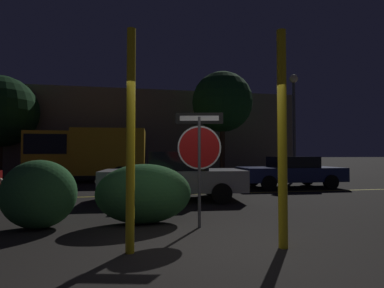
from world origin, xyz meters
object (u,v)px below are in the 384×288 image
(hedge_bush_2, at_px, (144,194))
(passing_car_3, at_px, (290,172))
(yellow_pole_right, at_px, (282,138))
(street_lamp, at_px, (294,108))
(hedge_bush_1, at_px, (39,194))
(passing_car_2, at_px, (174,176))
(stop_sign, at_px, (199,147))
(tree_1, at_px, (222,102))
(delivery_truck, at_px, (86,152))
(yellow_pole_left, at_px, (131,139))
(tree_0, at_px, (0,111))

(hedge_bush_2, distance_m, passing_car_3, 8.44)
(yellow_pole_right, relative_size, street_lamp, 0.56)
(hedge_bush_1, relative_size, hedge_bush_2, 0.71)
(hedge_bush_1, distance_m, passing_car_2, 4.33)
(yellow_pole_right, bearing_deg, stop_sign, 123.48)
(hedge_bush_2, height_order, passing_car_2, passing_car_2)
(passing_car_3, height_order, street_lamp, street_lamp)
(hedge_bush_1, distance_m, tree_1, 13.99)
(hedge_bush_1, xyz_separation_m, delivery_truck, (-0.65, 10.05, 0.90))
(yellow_pole_left, height_order, yellow_pole_right, yellow_pole_right)
(stop_sign, distance_m, hedge_bush_1, 3.23)
(delivery_truck, distance_m, tree_0, 6.88)
(tree_0, bearing_deg, hedge_bush_2, -58.89)
(yellow_pole_left, relative_size, hedge_bush_2, 1.68)
(yellow_pole_right, relative_size, delivery_truck, 0.57)
(yellow_pole_left, height_order, hedge_bush_1, yellow_pole_left)
(stop_sign, distance_m, tree_0, 16.87)
(stop_sign, relative_size, passing_car_2, 0.50)
(delivery_truck, relative_size, tree_0, 0.95)
(hedge_bush_1, xyz_separation_m, street_lamp, (10.78, 9.38, 3.42))
(hedge_bush_2, bearing_deg, hedge_bush_1, -178.65)
(stop_sign, xyz_separation_m, passing_car_2, (-0.03, 3.58, -0.84))
(tree_0, distance_m, tree_1, 13.39)
(hedge_bush_2, bearing_deg, yellow_pole_right, -44.85)
(stop_sign, distance_m, passing_car_3, 8.13)
(yellow_pole_right, distance_m, passing_car_3, 8.78)
(tree_1, bearing_deg, delivery_truck, -170.31)
(yellow_pole_right, relative_size, tree_1, 0.52)
(yellow_pole_left, distance_m, delivery_truck, 12.06)
(yellow_pole_left, bearing_deg, street_lamp, 50.97)
(hedge_bush_1, bearing_deg, yellow_pole_left, -45.50)
(passing_car_2, distance_m, tree_1, 10.03)
(yellow_pole_left, relative_size, yellow_pole_right, 0.98)
(yellow_pole_left, xyz_separation_m, delivery_truck, (-2.39, 11.82, -0.09))
(passing_car_3, bearing_deg, yellow_pole_left, 140.74)
(passing_car_3, bearing_deg, street_lamp, -29.52)
(hedge_bush_2, xyz_separation_m, tree_0, (-8.10, 13.43, 3.39))
(yellow_pole_right, bearing_deg, yellow_pole_left, 174.80)
(delivery_truck, xyz_separation_m, street_lamp, (11.43, -0.67, 2.53))
(stop_sign, height_order, yellow_pole_left, yellow_pole_left)
(hedge_bush_2, xyz_separation_m, tree_1, (5.11, 11.33, 4.02))
(hedge_bush_2, relative_size, delivery_truck, 0.33)
(stop_sign, height_order, delivery_truck, delivery_truck)
(tree_0, bearing_deg, delivery_truck, -32.15)
(stop_sign, distance_m, tree_1, 12.91)
(stop_sign, height_order, hedge_bush_1, stop_sign)
(stop_sign, bearing_deg, passing_car_2, 103.22)
(street_lamp, xyz_separation_m, tree_0, (-16.88, 4.09, -0.08))
(street_lamp, bearing_deg, tree_1, 151.48)
(street_lamp, relative_size, tree_1, 0.92)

